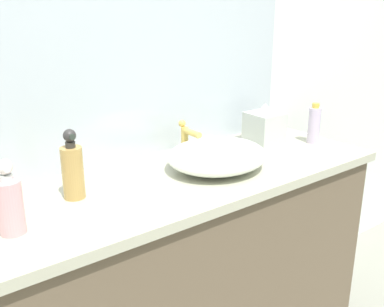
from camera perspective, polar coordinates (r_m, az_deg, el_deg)
name	(u,v)px	position (r m, az deg, el deg)	size (l,w,h in m)	color
bathroom_wall_rear	(124,53)	(1.72, -8.48, 12.26)	(6.00, 0.06, 2.60)	silver
vanity_counter	(165,295)	(1.76, -3.39, -17.22)	(1.69, 0.54, 0.91)	brown
wall_mirror_panel	(115,1)	(1.66, -9.64, 18.22)	(1.57, 0.01, 1.14)	#B2BCC6
sink_basin	(217,156)	(1.63, 3.17, -0.26)	(0.37, 0.33, 0.10)	white
faucet	(187,136)	(1.75, -0.68, 2.18)	(0.03, 0.12, 0.14)	#D5B254
soap_dispenser	(73,169)	(1.42, -14.68, -1.92)	(0.07, 0.07, 0.22)	#B28C4A
lotion_bottle	(314,125)	(1.99, 14.99, 3.50)	(0.05, 0.05, 0.17)	#C2B1CF
perfume_bottle	(10,203)	(1.26, -21.80, -5.75)	(0.07, 0.07, 0.20)	#D59EA6
tissue_box	(264,125)	(1.96, 9.03, 3.47)	(0.14, 0.14, 0.17)	beige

